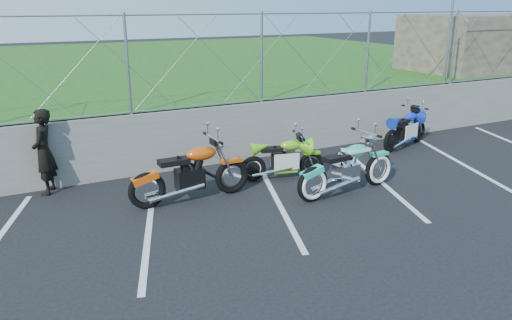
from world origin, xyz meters
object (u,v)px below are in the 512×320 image
cruiser_turquoise (348,170)px  naked_orange (192,175)px  sportbike_green (284,160)px  sportbike_blue (406,130)px  person_standing (44,152)px

cruiser_turquoise → naked_orange: bearing=155.7°
sportbike_green → sportbike_blue: (3.93, 0.68, 0.03)m
sportbike_green → sportbike_blue: bearing=22.5°
person_standing → naked_orange: bearing=74.5°
sportbike_blue → person_standing: bearing=158.3°
cruiser_turquoise → naked_orange: size_ratio=1.00×
cruiser_turquoise → sportbike_green: size_ratio=1.31×
naked_orange → sportbike_green: size_ratio=1.31×
cruiser_turquoise → person_standing: bearing=148.1°
naked_orange → sportbike_green: bearing=7.1°
cruiser_turquoise → naked_orange: (-2.77, 0.97, 0.03)m
naked_orange → sportbike_blue: (6.02, 0.97, -0.07)m
naked_orange → cruiser_turquoise: bearing=-19.9°
person_standing → sportbike_blue: bearing=104.8°
naked_orange → sportbike_blue: 6.09m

